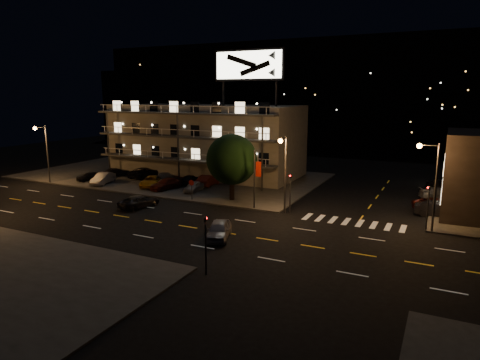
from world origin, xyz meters
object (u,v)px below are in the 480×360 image
at_px(road_car_east, 219,230).
at_px(lot_car_7, 165,177).
at_px(tree, 231,161).
at_px(lot_car_4, 194,186).
at_px(lot_car_2, 152,181).
at_px(side_car_0, 439,210).
at_px(road_car_west, 139,201).

bearing_deg(road_car_east, lot_car_7, 116.73).
bearing_deg(tree, lot_car_7, 159.52).
distance_m(lot_car_4, road_car_east, 17.88).
bearing_deg(lot_car_2, tree, -28.36).
bearing_deg(tree, side_car_0, 8.68).
relative_size(tree, side_car_0, 1.67).
bearing_deg(side_car_0, road_car_west, 108.24).
relative_size(lot_car_4, road_car_east, 0.82).
distance_m(lot_car_7, side_car_0, 34.75).
relative_size(lot_car_7, road_car_east, 1.05).
bearing_deg(road_car_east, tree, 92.63).
xyz_separation_m(lot_car_2, lot_car_4, (6.58, -0.03, -0.06)).
bearing_deg(road_car_west, tree, -125.79).
bearing_deg(road_car_west, side_car_0, -148.74).
bearing_deg(side_car_0, lot_car_2, 91.60).
xyz_separation_m(side_car_0, road_car_west, (-29.46, -10.33, -0.09)).
relative_size(lot_car_7, road_car_west, 0.99).
bearing_deg(road_car_west, lot_car_2, -47.85).
xyz_separation_m(lot_car_2, side_car_0, (34.54, 1.61, -0.08)).
height_order(lot_car_2, side_car_0, lot_car_2).
distance_m(side_car_0, road_car_west, 31.22).
height_order(tree, lot_car_2, tree).
bearing_deg(lot_car_7, road_car_east, 115.54).
relative_size(lot_car_2, lot_car_7, 1.04).
relative_size(lot_car_2, road_car_east, 1.10).
xyz_separation_m(tree, road_car_east, (5.05, -12.22, -3.91)).
xyz_separation_m(lot_car_7, road_car_west, (5.25, -11.85, -0.17)).
bearing_deg(road_car_east, side_car_0, 23.10).
bearing_deg(lot_car_4, lot_car_2, 175.44).
height_order(tree, lot_car_4, tree).
relative_size(lot_car_2, lot_car_4, 1.34).
distance_m(side_car_0, road_car_east, 22.81).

